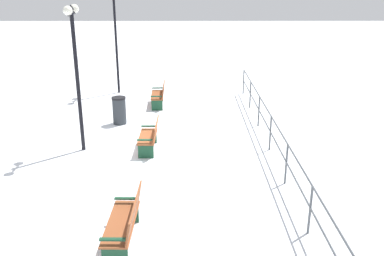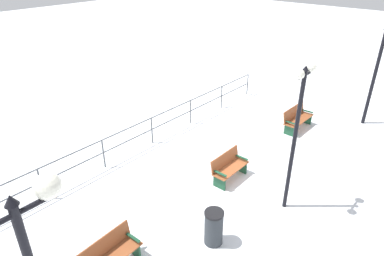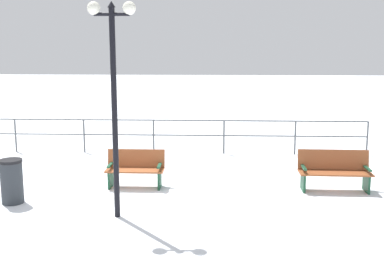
% 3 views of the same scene
% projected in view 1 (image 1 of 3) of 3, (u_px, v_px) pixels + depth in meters
% --- Properties ---
extents(ground_plane, '(80.00, 80.00, 0.00)m').
position_uv_depth(ground_plane, '(151.00, 150.00, 12.60)').
color(ground_plane, white).
rests_on(ground_plane, ground).
extents(bench_nearest, '(0.59, 1.53, 0.87)m').
position_uv_depth(bench_nearest, '(159.00, 95.00, 16.85)').
color(bench_nearest, brown).
rests_on(bench_nearest, ground).
extents(bench_second, '(0.54, 1.37, 0.87)m').
position_uv_depth(bench_second, '(150.00, 136.00, 12.46)').
color(bench_second, brown).
rests_on(bench_second, ground).
extents(bench_third, '(0.60, 1.65, 0.92)m').
position_uv_depth(bench_third, '(126.00, 221.00, 8.05)').
color(bench_third, brown).
rests_on(bench_third, ground).
extents(lamppost_near, '(0.30, 1.03, 4.47)m').
position_uv_depth(lamppost_near, '(115.00, 15.00, 17.83)').
color(lamppost_near, black).
rests_on(lamppost_near, ground).
extents(lamppost_middle, '(0.25, 0.90, 4.14)m').
position_uv_depth(lamppost_middle, '(75.00, 53.00, 11.68)').
color(lamppost_middle, black).
rests_on(lamppost_middle, ground).
extents(waterfront_railing, '(0.05, 13.14, 1.06)m').
position_uv_depth(waterfront_railing, '(271.00, 127.00, 12.38)').
color(waterfront_railing, '#4C5156').
rests_on(waterfront_railing, ground).
extents(trash_bin, '(0.48, 0.48, 0.96)m').
position_uv_depth(trash_bin, '(119.00, 110.00, 14.74)').
color(trash_bin, '#2D3338').
rests_on(trash_bin, ground).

